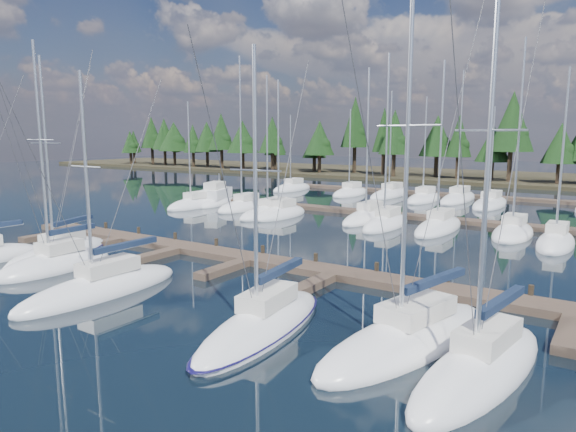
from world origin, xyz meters
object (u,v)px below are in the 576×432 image
Objects in this scene: front_sailboat_4 at (263,325)px; front_sailboat_5 at (408,338)px; front_sailboat_3 at (102,288)px; front_sailboat_6 at (481,368)px; main_dock at (247,261)px; motor_yacht_left at (217,200)px; front_sailboat_2 at (56,264)px; front_sailboat_1 at (59,254)px.

front_sailboat_5 reaches higher than front_sailboat_4.
front_sailboat_6 is (18.29, 1.30, 0.02)m from front_sailboat_3.
front_sailboat_6 is (15.84, -7.54, 0.10)m from main_dock.
front_sailboat_4 is at bearing -48.70° from main_dock.
front_sailboat_6 is 45.61m from motor_yacht_left.
front_sailboat_5 is (5.50, 1.98, 0.01)m from front_sailboat_4.
front_sailboat_6 is at bearing -37.51° from motor_yacht_left.
front_sailboat_2 is 1.19× the size of front_sailboat_3.
front_sailboat_4 is 5.85m from front_sailboat_5.
front_sailboat_5 reaches higher than front_sailboat_3.
front_sailboat_4 is 0.80× the size of front_sailboat_5.
main_dock is 2.90× the size of front_sailboat_5.
front_sailboat_1 is at bearing 171.23° from front_sailboat_4.
motor_yacht_left is (-20.34, 20.23, 0.27)m from main_dock.
front_sailboat_6 is at bearing -20.73° from front_sailboat_5.
front_sailboat_6 reaches higher than front_sailboat_3.
main_dock is at bearing 25.97° from front_sailboat_1.
main_dock is 11.19m from front_sailboat_4.
front_sailboat_3 is 0.80× the size of front_sailboat_6.
front_sailboat_1 is 0.90× the size of front_sailboat_5.
motor_yacht_left is (-17.89, 29.07, 0.19)m from front_sailboat_3.
front_sailboat_3 is at bearing -20.50° from front_sailboat_1.
front_sailboat_2 is 29.85m from motor_yacht_left.
front_sailboat_4 is at bearing -3.81° from front_sailboat_2.
front_sailboat_3 is at bearing -105.52° from main_dock.
front_sailboat_5 reaches higher than main_dock.
front_sailboat_3 is 34.14m from motor_yacht_left.
front_sailboat_5 reaches higher than front_sailboat_2.
front_sailboat_4 is (7.39, -8.41, 0.07)m from main_dock.
front_sailboat_1 reaches higher than front_sailboat_3.
front_sailboat_2 reaches higher than front_sailboat_4.
front_sailboat_3 is (-2.45, -8.84, 0.07)m from main_dock.
motor_yacht_left is (-33.24, 26.66, 0.19)m from front_sailboat_5.
motor_yacht_left reaches higher than main_dock.
front_sailboat_1 is at bearing -154.03° from main_dock.
main_dock is 28.69m from motor_yacht_left.
front_sailboat_4 is at bearing -160.18° from front_sailboat_5.
front_sailboat_5 is 1.70× the size of motor_yacht_left.
main_dock is at bearing 131.30° from front_sailboat_4.
main_dock is 3.13× the size of front_sailboat_2.
front_sailboat_1 reaches higher than motor_yacht_left.
front_sailboat_1 is at bearing 159.50° from front_sailboat_3.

